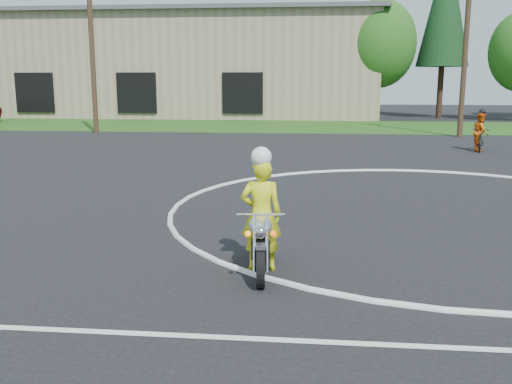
# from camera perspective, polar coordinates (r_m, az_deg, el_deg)

# --- Properties ---
(ground) EXTENTS (120.00, 120.00, 0.00)m
(ground) POSITION_cam_1_polar(r_m,az_deg,el_deg) (11.05, 19.88, -5.42)
(ground) COLOR black
(ground) RESTS_ON ground
(grass_strip) EXTENTS (120.00, 10.00, 0.02)m
(grass_strip) POSITION_cam_1_polar(r_m,az_deg,el_deg) (37.49, 10.01, 6.46)
(grass_strip) COLOR #1E4714
(grass_strip) RESTS_ON ground
(course_markings) EXTENTS (19.05, 19.05, 0.12)m
(course_markings) POSITION_cam_1_polar(r_m,az_deg,el_deg) (15.71, 23.80, -0.85)
(course_markings) COLOR silver
(course_markings) RESTS_ON ground
(primary_motorcycle) EXTENTS (0.72, 2.06, 1.08)m
(primary_motorcycle) POSITION_cam_1_polar(r_m,az_deg,el_deg) (9.07, 0.48, -4.86)
(primary_motorcycle) COLOR black
(primary_motorcycle) RESTS_ON ground
(rider_primary_grp) EXTENTS (0.70, 0.50, 2.01)m
(rider_primary_grp) POSITION_cam_1_polar(r_m,az_deg,el_deg) (9.09, 0.52, -1.93)
(rider_primary_grp) COLOR yellow
(rider_primary_grp) RESTS_ON ground
(rider_second_grp) EXTENTS (1.07, 1.97, 1.80)m
(rider_second_grp) POSITION_cam_1_polar(r_m,az_deg,el_deg) (26.19, 21.52, 5.20)
(rider_second_grp) COLOR black
(rider_second_grp) RESTS_ON ground
(warehouse) EXTENTS (41.00, 17.00, 8.30)m
(warehouse) POSITION_cam_1_polar(r_m,az_deg,el_deg) (52.55, -11.37, 12.27)
(warehouse) COLOR tan
(warehouse) RESTS_ON ground
(utility_poles) EXTENTS (41.60, 1.12, 10.00)m
(utility_poles) POSITION_cam_1_polar(r_m,az_deg,el_deg) (32.28, 20.29, 14.42)
(utility_poles) COLOR #473321
(utility_poles) RESTS_ON ground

